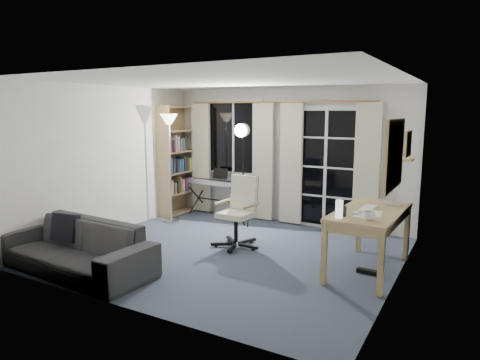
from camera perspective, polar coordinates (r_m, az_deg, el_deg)
name	(u,v)px	position (r m, az deg, el deg)	size (l,w,h in m)	color
floor	(229,253)	(6.18, -1.48, -9.76)	(4.50, 4.00, 0.02)	#3C4458
window	(234,137)	(8.09, -0.76, 5.70)	(1.20, 0.08, 1.40)	white
french_door	(326,169)	(7.41, 11.40, 1.49)	(1.32, 0.09, 2.11)	white
curtains	(276,162)	(7.63, 4.84, 2.38)	(3.60, 0.07, 2.13)	gold
bookshelf	(177,163)	(8.43, -8.39, 2.30)	(0.35, 0.98, 2.10)	tan
torchiere_lamp	(169,136)	(7.68, -9.41, 5.86)	(0.35, 0.35, 1.94)	#B2B2B7
keyboard_piano	(218,183)	(8.06, -3.00, -0.40)	(1.20, 0.60, 0.86)	black
studio_light	(242,142)	(7.33, 0.28, 5.05)	(0.37, 0.38, 1.83)	black
office_chair	(240,205)	(6.37, 0.06, -3.32)	(0.71, 0.73, 1.05)	black
desk	(370,218)	(5.56, 16.92, -4.87)	(0.80, 1.49, 0.78)	tan
monitor	(395,183)	(5.88, 19.93, -0.36)	(0.19, 0.56, 0.49)	silver
desk_clutter	(359,227)	(5.37, 15.59, -6.09)	(0.48, 0.88, 0.99)	white
mug	(369,215)	(5.02, 16.88, -4.47)	(0.13, 0.10, 0.13)	silver
wall_mirror	(394,154)	(4.75, 19.81, 3.23)	(0.04, 0.94, 0.74)	tan
framed_print	(408,144)	(5.63, 21.46, 4.51)	(0.03, 0.42, 0.32)	tan
wall_shelf	(407,155)	(6.15, 21.38, 3.07)	(0.16, 0.30, 0.18)	tan
sofa	(74,239)	(5.77, -21.25, -7.32)	(2.17, 0.72, 0.84)	#28282A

